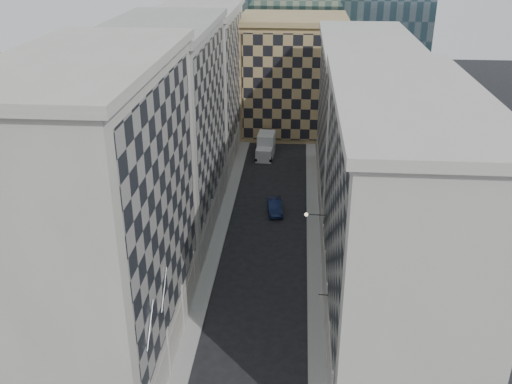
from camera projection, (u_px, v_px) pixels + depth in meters
The scene contains 13 objects.
sidewalk_west at pixel (219, 236), 63.23m from camera, with size 1.50×100.00×0.15m, color gray.
sidewalk_east at pixel (314, 240), 62.50m from camera, with size 1.50×100.00×0.15m, color gray.
bldg_left_a at pixel (102, 219), 41.51m from camera, with size 10.80×22.80×23.70m.
bldg_left_b at pixel (168, 130), 61.65m from camera, with size 10.80×22.80×22.70m.
bldg_left_c at pixel (202, 85), 81.79m from camera, with size 10.80×22.80×21.70m.
bldg_right_a at pixel (395, 223), 44.24m from camera, with size 10.80×26.80×20.70m.
bldg_right_b at pixel (362, 122), 68.90m from camera, with size 10.80×28.80×19.70m.
tan_block at pixel (293, 75), 93.15m from camera, with size 16.80×14.80×18.80m.
flagpoles_left at pixel (157, 306), 38.23m from camera, with size 0.10×6.33×2.33m.
bracket_lamp at pixel (308, 215), 54.57m from camera, with size 1.98×0.36×0.36m.
box_truck at pixel (266, 147), 85.52m from camera, with size 2.73×6.10×3.28m.
dark_car at pixel (275, 207), 68.48m from camera, with size 1.61×4.61×1.52m, color #101A3C.
shop_sign at pixel (321, 298), 46.15m from camera, with size 0.79×0.69×0.77m.
Camera 1 is at (3.13, -24.92, 30.95)m, focal length 40.00 mm.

